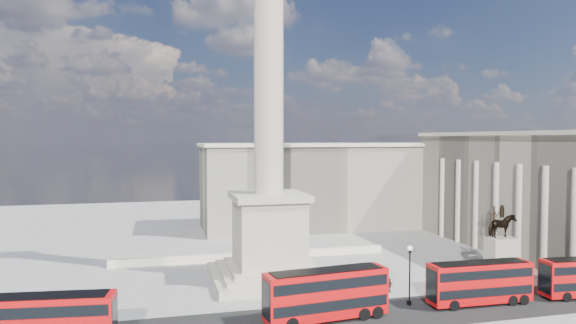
% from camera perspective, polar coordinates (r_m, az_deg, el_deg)
% --- Properties ---
extents(ground, '(180.00, 180.00, 0.00)m').
position_cam_1_polar(ground, '(60.60, -1.10, -14.20)').
color(ground, '#9E9B95').
rests_on(ground, ground).
extents(asphalt_road, '(120.00, 9.00, 0.01)m').
position_cam_1_polar(asphalt_road, '(52.92, 7.01, -16.75)').
color(asphalt_road, black).
rests_on(asphalt_road, ground).
extents(nelsons_column, '(14.00, 14.00, 49.85)m').
position_cam_1_polar(nelsons_column, '(63.05, -2.15, -1.58)').
color(nelsons_column, '#B9B39A').
rests_on(nelsons_column, ground).
extents(balustrade_wall, '(40.00, 0.60, 1.10)m').
position_cam_1_polar(balustrade_wall, '(75.61, -3.92, -10.36)').
color(balustrade_wall, beige).
rests_on(balustrade_wall, ground).
extents(building_east, '(19.00, 46.00, 18.60)m').
position_cam_1_polar(building_east, '(88.77, 26.82, -2.97)').
color(building_east, '#B5B094').
rests_on(building_east, ground).
extents(building_northeast, '(51.00, 17.00, 16.60)m').
position_cam_1_polar(building_northeast, '(102.46, 4.68, -2.54)').
color(building_northeast, '#B5B094').
rests_on(building_northeast, ground).
extents(red_bus_a, '(11.67, 3.89, 4.64)m').
position_cam_1_polar(red_bus_a, '(48.72, -25.48, -15.70)').
color(red_bus_a, red).
rests_on(red_bus_a, ground).
extents(red_bus_b, '(12.45, 4.14, 4.95)m').
position_cam_1_polar(red_bus_b, '(51.07, 4.36, -14.40)').
color(red_bus_b, red).
rests_on(red_bus_b, ground).
extents(red_bus_c, '(11.24, 2.83, 4.54)m').
position_cam_1_polar(red_bus_c, '(59.11, 20.58, -12.41)').
color(red_bus_c, red).
rests_on(red_bus_c, ground).
extents(victorian_lamp, '(0.54, 0.54, 6.32)m').
position_cam_1_polar(victorian_lamp, '(56.46, 13.37, -11.61)').
color(victorian_lamp, black).
rests_on(victorian_lamp, ground).
extents(equestrian_statue, '(4.41, 3.31, 9.08)m').
position_cam_1_polar(equestrian_statue, '(72.11, 22.61, -9.05)').
color(equestrian_statue, beige).
rests_on(equestrian_statue, ground).
extents(bare_tree_near, '(1.74, 1.74, 7.62)m').
position_cam_1_polar(bare_tree_near, '(76.51, 27.17, -6.34)').
color(bare_tree_near, '#332319').
rests_on(bare_tree_near, ground).
extents(bare_tree_mid, '(1.66, 1.66, 6.29)m').
position_cam_1_polar(bare_tree_mid, '(77.21, 22.00, -6.95)').
color(bare_tree_mid, '#332319').
rests_on(bare_tree_mid, ground).
extents(bare_tree_far, '(1.92, 1.92, 7.84)m').
position_cam_1_polar(bare_tree_far, '(82.61, 21.93, -5.47)').
color(bare_tree_far, '#332319').
rests_on(bare_tree_far, ground).
extents(pedestrian_walking, '(0.76, 0.65, 1.75)m').
position_cam_1_polar(pedestrian_walking, '(68.41, 23.52, -11.69)').
color(pedestrian_walking, '#282224').
rests_on(pedestrian_walking, ground).
extents(pedestrian_standing, '(0.88, 0.71, 1.71)m').
position_cam_1_polar(pedestrian_standing, '(67.56, 21.86, -11.86)').
color(pedestrian_standing, '#282224').
rests_on(pedestrian_standing, ground).
extents(pedestrian_crossing, '(0.69, 1.02, 1.61)m').
position_cam_1_polar(pedestrian_crossing, '(61.23, 11.22, -13.28)').
color(pedestrian_crossing, '#282224').
rests_on(pedestrian_crossing, ground).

